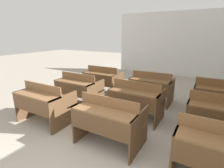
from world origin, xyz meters
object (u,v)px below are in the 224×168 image
object	(u,v)px
bench_third_right	(220,97)
bench_second_right	(220,116)
bench_second_left	(79,88)
bench_third_left	(103,79)
bench_front_center	(109,120)
bench_front_left	(44,102)
bench_front_right	(222,152)
bench_second_center	(136,99)
bench_third_center	(151,87)

from	to	relation	value
bench_third_right	bench_second_right	bearing A→B (deg)	-90.00
bench_second_left	bench_third_left	bearing A→B (deg)	89.36
bench_front_center	bench_third_right	bearing A→B (deg)	53.90
bench_third_right	bench_second_left	bearing A→B (deg)	-160.72
bench_front_left	bench_front_right	distance (m)	3.28
bench_second_left	bench_third_left	size ratio (longest dim) A/B	1.00
bench_front_left	bench_second_left	world-z (taller)	same
bench_second_left	bench_second_center	size ratio (longest dim) A/B	1.00
bench_front_left	bench_third_center	xyz separation A→B (m)	(1.64, 2.29, 0.00)
bench_front_right	bench_second_center	size ratio (longest dim) A/B	1.00
bench_second_center	bench_third_left	bearing A→B (deg)	145.34
bench_third_center	bench_front_right	bearing A→B (deg)	-54.42
bench_front_center	bench_third_right	xyz separation A→B (m)	(1.66, 2.28, 0.00)
bench_second_center	bench_third_left	world-z (taller)	same
bench_second_left	bench_second_right	distance (m)	3.30
bench_front_center	bench_third_center	bearing A→B (deg)	89.67
bench_third_center	bench_front_center	bearing A→B (deg)	-90.33
bench_second_left	bench_third_right	xyz separation A→B (m)	(3.30, 1.15, 0.00)
bench_front_left	bench_second_center	world-z (taller)	same
bench_front_center	bench_second_right	size ratio (longest dim) A/B	1.00
bench_front_center	bench_front_right	xyz separation A→B (m)	(1.66, -0.03, 0.00)
bench_front_right	bench_third_left	bearing A→B (deg)	144.80
bench_third_left	bench_third_right	bearing A→B (deg)	-0.14
bench_front_left	bench_third_left	distance (m)	2.31
bench_front_center	bench_second_left	distance (m)	1.99
bench_front_right	bench_second_right	world-z (taller)	same
bench_front_left	bench_second_center	xyz separation A→B (m)	(1.65, 1.17, 0.00)
bench_front_left	bench_front_center	size ratio (longest dim) A/B	1.00
bench_front_right	bench_second_center	distance (m)	2.01
bench_second_center	bench_third_left	size ratio (longest dim) A/B	1.00
bench_third_left	bench_second_left	bearing A→B (deg)	-90.64
bench_third_left	bench_third_right	world-z (taller)	same
bench_front_center	bench_second_right	world-z (taller)	same
bench_front_right	bench_second_left	xyz separation A→B (m)	(-3.30, 1.15, 0.00)
bench_front_left	bench_second_right	world-z (taller)	same
bench_front_right	bench_third_center	world-z (taller)	same
bench_front_center	bench_second_left	size ratio (longest dim) A/B	1.00
bench_front_left	bench_front_right	xyz separation A→B (m)	(3.28, -0.01, 0.00)
bench_front_left	bench_third_center	bearing A→B (deg)	54.44
bench_second_right	bench_third_right	world-z (taller)	same
bench_front_center	bench_third_left	size ratio (longest dim) A/B	1.00
bench_second_left	bench_third_right	size ratio (longest dim) A/B	1.00
bench_third_right	bench_second_center	bearing A→B (deg)	-145.24
bench_third_center	bench_third_right	size ratio (longest dim) A/B	1.00
bench_second_right	bench_third_left	distance (m)	3.49
bench_third_left	bench_third_center	bearing A→B (deg)	-0.59
bench_front_center	bench_second_center	distance (m)	1.15
bench_third_center	bench_second_right	bearing A→B (deg)	-34.85
bench_second_right	bench_third_left	world-z (taller)	same
bench_front_center	bench_third_right	distance (m)	2.82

